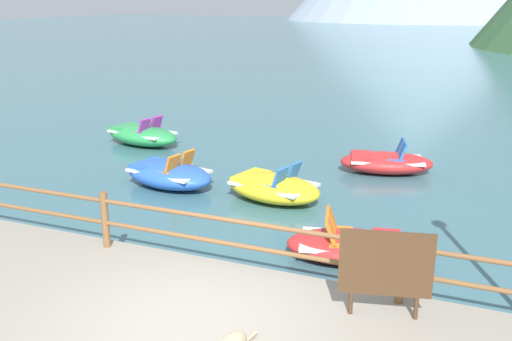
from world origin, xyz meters
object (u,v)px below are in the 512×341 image
pedal_boat_0 (169,174)px  pedal_boat_2 (142,135)px  sign_board (386,265)px  pedal_boat_1 (352,246)px  pedal_boat_4 (273,187)px  pedal_boat_3 (386,162)px

pedal_boat_0 → pedal_boat_2: size_ratio=0.91×
sign_board → pedal_boat_0: 7.57m
pedal_boat_0 → pedal_boat_2: bearing=131.4°
pedal_boat_0 → pedal_boat_2: (-2.89, 3.28, 0.00)m
pedal_boat_0 → pedal_boat_1: (4.99, -2.31, -0.06)m
pedal_boat_1 → pedal_boat_2: bearing=144.7°
pedal_boat_4 → pedal_boat_1: bearing=-45.5°
sign_board → pedal_boat_0: bearing=141.9°
pedal_boat_0 → pedal_boat_3: (4.63, 3.12, -0.03)m
pedal_boat_3 → pedal_boat_2: bearing=178.8°
pedal_boat_0 → pedal_boat_4: bearing=1.4°
sign_board → pedal_boat_4: (-3.27, 4.71, -0.83)m
pedal_boat_0 → pedal_boat_4: (2.66, 0.06, -0.01)m
pedal_boat_3 → sign_board: bearing=-80.5°
sign_board → pedal_boat_4: bearing=124.8°
pedal_boat_1 → pedal_boat_4: bearing=134.5°
sign_board → pedal_boat_3: sign_board is taller
pedal_boat_0 → pedal_boat_2: 4.37m
pedal_boat_1 → pedal_boat_2: (-7.87, 5.59, 0.06)m
pedal_boat_0 → pedal_boat_2: pedal_boat_2 is taller
sign_board → pedal_boat_4: sign_board is taller
sign_board → pedal_boat_2: 11.88m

